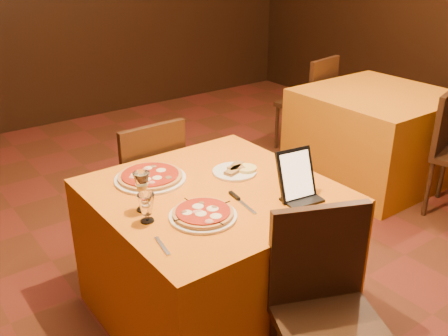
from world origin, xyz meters
TOP-DOWN VIEW (x-y plane):
  - floor at (0.00, 0.00)m, footprint 6.00×7.00m
  - main_table at (-0.56, -0.13)m, footprint 1.10×1.10m
  - side_table at (1.53, 0.48)m, footprint 1.10×1.10m
  - chair_main_near at (-0.56, -0.94)m, footprint 0.55×0.55m
  - chair_main_far at (-0.56, 0.66)m, footprint 0.39×0.39m
  - chair_side_far at (1.53, 1.30)m, footprint 0.53×0.53m
  - pizza_near at (-0.76, -0.33)m, footprint 0.30×0.30m
  - pizza_far at (-0.76, 0.15)m, footprint 0.37×0.37m
  - cutlet_dish at (-0.36, -0.04)m, footprint 0.23×0.23m
  - wine_glass at (-0.93, -0.11)m, footprint 0.10×0.10m
  - water_glass at (-0.97, -0.21)m, footprint 0.09×0.09m
  - tablet at (-0.30, -0.43)m, footprint 0.20×0.13m
  - knife at (-0.54, -0.34)m, footprint 0.05×0.21m
  - fork_near at (-1.02, -0.42)m, footprint 0.04×0.15m
  - fork_far at (-0.60, 0.16)m, footprint 0.04×0.14m

SIDE VIEW (x-z plane):
  - floor at x=0.00m, z-range -0.01..0.00m
  - main_table at x=-0.56m, z-range 0.00..0.75m
  - side_table at x=1.53m, z-range 0.00..0.75m
  - chair_main_near at x=-0.56m, z-range 0.00..0.91m
  - chair_main_far at x=-0.56m, z-range 0.00..0.91m
  - chair_side_far at x=1.53m, z-range 0.00..0.91m
  - knife at x=-0.54m, z-range 0.75..0.76m
  - fork_near at x=-1.02m, z-range 0.75..0.76m
  - fork_far at x=-0.60m, z-range 0.75..0.76m
  - cutlet_dish at x=-0.36m, z-range 0.75..0.78m
  - pizza_far at x=-0.76m, z-range 0.75..0.78m
  - pizza_near at x=-0.76m, z-range 0.75..0.78m
  - water_glass at x=-0.97m, z-range 0.75..0.88m
  - wine_glass at x=-0.93m, z-range 0.75..0.94m
  - tablet at x=-0.30m, z-range 0.75..0.99m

